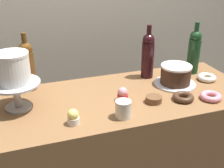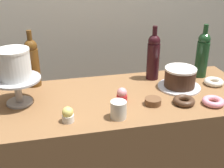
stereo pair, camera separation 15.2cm
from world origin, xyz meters
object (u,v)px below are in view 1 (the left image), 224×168
(chocolate_round_cake, at_px, (176,74))
(coffee_cup_ceramic, at_px, (123,109))
(cookie_stack, at_px, (154,99))
(wine_bottle_dark_red, at_px, (148,55))
(wine_bottle_amber, at_px, (28,65))
(cake_stand_pedestal, at_px, (16,91))
(white_layer_cake, at_px, (13,68))
(donut_sugar, at_px, (207,78))
(cupcake_strawberry, at_px, (123,94))
(donut_pink, at_px, (211,96))
(donut_chocolate, at_px, (183,97))
(cupcake_lemon, at_px, (73,117))
(wine_bottle_green, at_px, (194,51))

(chocolate_round_cake, distance_m, coffee_cup_ceramic, 0.48)
(cookie_stack, bearing_deg, wine_bottle_dark_red, 70.99)
(wine_bottle_amber, bearing_deg, cake_stand_pedestal, -109.26)
(white_layer_cake, distance_m, donut_sugar, 1.11)
(wine_bottle_dark_red, bearing_deg, chocolate_round_cake, -56.34)
(cookie_stack, bearing_deg, cupcake_strawberry, 154.04)
(donut_pink, bearing_deg, cake_stand_pedestal, 166.71)
(cookie_stack, bearing_deg, chocolate_round_cake, 36.01)
(donut_sugar, xyz_separation_m, donut_chocolate, (-0.27, -0.18, 0.00))
(donut_sugar, xyz_separation_m, donut_pink, (-0.13, -0.22, 0.00))
(cupcake_lemon, distance_m, donut_chocolate, 0.60)
(cake_stand_pedestal, relative_size, cupcake_lemon, 3.22)
(wine_bottle_green, bearing_deg, cupcake_strawberry, -158.79)
(white_layer_cake, xyz_separation_m, donut_sugar, (1.10, -0.01, -0.20))
(donut_sugar, xyz_separation_m, coffee_cup_ceramic, (-0.63, -0.24, 0.03))
(chocolate_round_cake, height_order, donut_chocolate, chocolate_round_cake)
(donut_sugar, bearing_deg, cupcake_lemon, -165.69)
(chocolate_round_cake, bearing_deg, wine_bottle_dark_red, 123.66)
(wine_bottle_green, height_order, donut_sugar, wine_bottle_green)
(cake_stand_pedestal, height_order, cookie_stack, cake_stand_pedestal)
(wine_bottle_dark_red, distance_m, cupcake_strawberry, 0.37)
(wine_bottle_amber, relative_size, donut_chocolate, 2.91)
(wine_bottle_amber, xyz_separation_m, cupcake_strawberry, (0.45, -0.30, -0.11))
(cookie_stack, bearing_deg, cake_stand_pedestal, 166.43)
(cake_stand_pedestal, relative_size, cookie_stack, 2.85)
(wine_bottle_dark_red, distance_m, cupcake_lemon, 0.68)
(chocolate_round_cake, xyz_separation_m, wine_bottle_green, (0.20, 0.13, 0.08))
(white_layer_cake, xyz_separation_m, wine_bottle_amber, (0.07, 0.21, -0.07))
(wine_bottle_green, bearing_deg, coffee_cup_ceramic, -148.68)
(wine_bottle_green, height_order, wine_bottle_dark_red, same)
(chocolate_round_cake, bearing_deg, donut_chocolate, -107.36)
(white_layer_cake, distance_m, donut_chocolate, 0.87)
(wine_bottle_green, height_order, coffee_cup_ceramic, wine_bottle_green)
(cake_stand_pedestal, distance_m, wine_bottle_dark_red, 0.79)
(white_layer_cake, distance_m, wine_bottle_dark_red, 0.79)
(donut_sugar, relative_size, donut_pink, 1.00)
(cake_stand_pedestal, height_order, wine_bottle_green, wine_bottle_green)
(cake_stand_pedestal, height_order, donut_pink, cake_stand_pedestal)
(cupcake_lemon, relative_size, donut_sugar, 0.66)
(cake_stand_pedestal, xyz_separation_m, white_layer_cake, (0.00, 0.00, 0.12))
(chocolate_round_cake, height_order, wine_bottle_green, wine_bottle_green)
(wine_bottle_dark_red, distance_m, donut_sugar, 0.38)
(coffee_cup_ceramic, bearing_deg, cookie_stack, 23.35)
(wine_bottle_dark_red, distance_m, cookie_stack, 0.36)
(donut_chocolate, relative_size, cookie_stack, 1.33)
(wine_bottle_green, bearing_deg, donut_chocolate, -129.03)
(cookie_stack, height_order, coffee_cup_ceramic, coffee_cup_ceramic)
(chocolate_round_cake, distance_m, donut_chocolate, 0.20)
(wine_bottle_green, relative_size, cupcake_lemon, 4.38)
(white_layer_cake, xyz_separation_m, chocolate_round_cake, (0.88, -0.00, -0.15))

